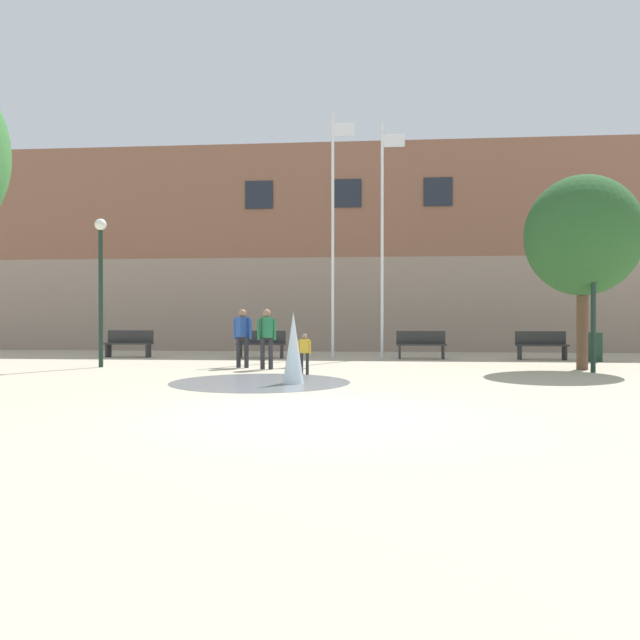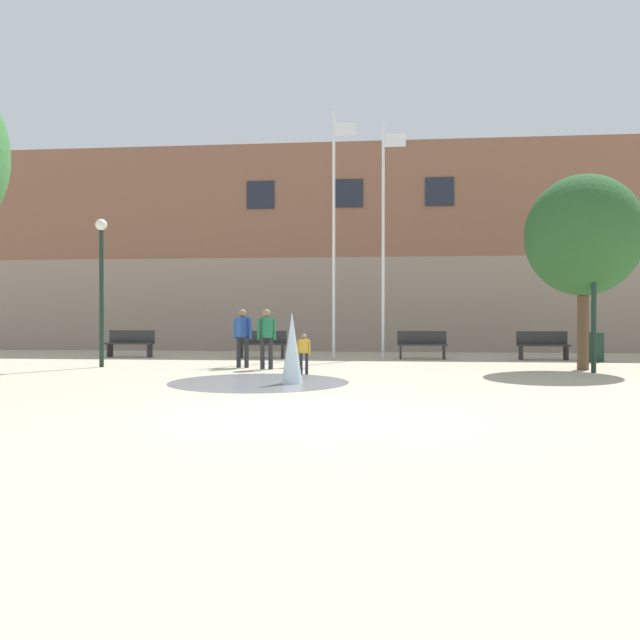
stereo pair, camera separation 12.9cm
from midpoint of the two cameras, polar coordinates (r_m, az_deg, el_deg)
name	(u,v)px [view 2 (the right image)]	position (r m, az deg, el deg)	size (l,w,h in m)	color
ground_plane	(297,414)	(9.12, -1.67, -8.61)	(100.00, 100.00, 0.00)	#BCB299
library_building	(352,254)	(27.55, 3.09, 6.05)	(36.00, 6.05, 8.23)	gray
splash_fountain	(282,358)	(13.18, -3.18, -3.45)	(3.85, 3.85, 1.51)	gray
park_bench_far_left	(130,343)	(22.18, -16.78, -2.03)	(1.60, 0.44, 0.91)	#28282D
park_bench_left_of_flagpoles	(262,344)	(20.81, -5.14, -2.17)	(1.60, 0.44, 0.91)	#28282D
park_bench_under_right_flagpole	(422,344)	(20.62, 9.49, -2.20)	(1.60, 0.44, 0.91)	#28282D
park_bench_far_right	(543,345)	(21.23, 19.86, -2.15)	(1.60, 0.44, 0.91)	#28282D
teen_by_trashcan	(243,333)	(17.06, -6.88, -1.23)	(0.50, 0.39, 1.59)	#28282D
adult_near_bench	(267,334)	(16.49, -4.69, -1.28)	(0.50, 0.39, 1.59)	#28282D
child_running	(304,351)	(15.01, -1.24, -2.81)	(0.31, 0.13, 0.99)	#28282D
flagpole_left	(335,227)	(21.28, 1.52, 8.50)	(0.80, 0.10, 8.32)	silver
flagpole_right	(384,233)	(21.21, 6.05, 7.96)	(0.80, 0.10, 7.91)	silver
lamp_post_left_lane	(101,271)	(18.19, -19.17, 4.26)	(0.32, 0.32, 4.08)	#192D23
lamp_post_right_lane	(594,265)	(16.97, 23.97, 4.66)	(0.32, 0.32, 4.15)	#192D23
trash_can	(594,347)	(20.97, 23.94, -2.27)	(0.56, 0.56, 0.90)	#193323
street_tree_near_building	(583,236)	(17.82, 23.13, 7.10)	(2.96, 2.96, 5.10)	brown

